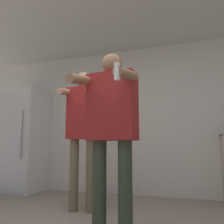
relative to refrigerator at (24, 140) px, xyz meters
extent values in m
cube|color=silver|center=(2.22, 0.36, 0.35)|extent=(7.00, 0.06, 2.55)
cube|color=silver|center=(2.22, -0.99, 1.65)|extent=(7.00, 3.17, 0.05)
cube|color=white|center=(0.00, 0.01, 0.00)|extent=(0.75, 0.65, 1.85)
cube|color=silver|center=(0.00, -0.33, 0.00)|extent=(0.72, 0.01, 1.77)
cylinder|color=#99999E|center=(0.24, -0.35, 0.09)|extent=(0.02, 0.02, 0.83)
cylinder|color=#38422D|center=(2.25, -1.70, -0.50)|extent=(0.13, 0.13, 0.84)
cylinder|color=#38422D|center=(2.50, -1.72, -0.50)|extent=(0.13, 0.13, 0.84)
cube|color=maroon|center=(2.38, -1.71, 0.23)|extent=(0.47, 0.24, 0.63)
sphere|color=#9E7051|center=(2.38, -1.71, 0.64)|extent=(0.19, 0.19, 0.19)
cylinder|color=#9E7051|center=(2.14, -1.89, 0.46)|extent=(0.12, 0.40, 0.15)
cylinder|color=#9E7051|center=(2.58, -1.92, 0.46)|extent=(0.12, 0.40, 0.15)
cube|color=white|center=(2.56, -2.11, 0.43)|extent=(0.04, 0.04, 0.14)
cylinder|color=#75664C|center=(1.61, -0.99, -0.48)|extent=(0.11, 0.11, 0.89)
cylinder|color=#75664C|center=(1.82, -0.97, -0.48)|extent=(0.11, 0.11, 0.89)
cube|color=maroon|center=(1.72, -0.98, 0.30)|extent=(0.41, 0.24, 0.67)
sphere|color=tan|center=(1.72, -0.98, 0.74)|extent=(0.21, 0.21, 0.21)
cylinder|color=tan|center=(1.55, -1.17, 0.55)|extent=(0.12, 0.37, 0.14)
cylinder|color=tan|center=(1.92, -1.13, 0.55)|extent=(0.12, 0.37, 0.14)
cube|color=white|center=(1.94, -1.30, 0.52)|extent=(0.04, 0.04, 0.14)
camera|label=1|loc=(3.15, -3.86, -0.16)|focal=40.00mm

